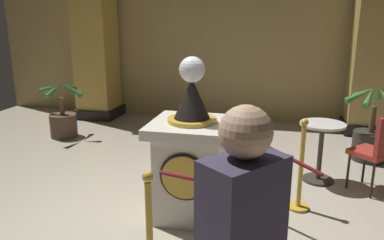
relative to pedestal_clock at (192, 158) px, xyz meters
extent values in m
plane|color=#B2A893|center=(-0.27, -0.09, -0.64)|extent=(10.11, 10.11, 0.00)
cube|color=tan|center=(-0.27, 4.21, 1.19)|extent=(10.11, 0.16, 3.67)
cube|color=beige|center=(0.00, 0.01, -0.18)|extent=(0.65, 0.65, 0.93)
cube|color=beige|center=(0.00, 0.01, 0.33)|extent=(0.82, 0.82, 0.10)
cylinder|color=gold|center=(0.00, -0.34, -0.07)|extent=(0.42, 0.03, 0.42)
cylinder|color=black|center=(0.00, -0.33, -0.07)|extent=(0.48, 0.01, 0.48)
cylinder|color=gold|center=(0.00, 0.01, 0.40)|extent=(0.49, 0.49, 0.04)
cone|color=black|center=(0.00, 0.01, 0.62)|extent=(0.36, 0.36, 0.39)
cylinder|color=gold|center=(0.00, 0.01, 0.81)|extent=(0.03, 0.03, 0.06)
sphere|color=silver|center=(0.00, 0.01, 0.90)|extent=(0.25, 0.25, 0.25)
sphere|color=gold|center=(-0.02, -1.24, 0.33)|extent=(0.08, 0.08, 0.08)
cylinder|color=gold|center=(1.10, 0.41, -0.63)|extent=(0.24, 0.24, 0.03)
cylinder|color=gold|center=(1.10, 0.41, -0.17)|extent=(0.05, 0.05, 0.94)
sphere|color=gold|center=(1.10, 0.41, 0.34)|extent=(0.08, 0.08, 0.08)
cylinder|color=#591419|center=(0.26, -0.83, 0.15)|extent=(0.85, 0.59, 0.22)
cylinder|color=#591419|center=(0.82, 0.00, 0.15)|extent=(0.85, 0.59, 0.22)
sphere|color=#591419|center=(0.54, -0.42, 0.06)|extent=(0.04, 0.04, 0.04)
cube|color=black|center=(-2.89, 3.67, -0.54)|extent=(0.83, 0.83, 0.20)
cube|color=gold|center=(-2.89, 3.67, 1.12)|extent=(0.72, 0.72, 3.52)
cube|color=black|center=(2.36, 3.67, -0.54)|extent=(0.69, 0.69, 0.20)
cube|color=tan|center=(2.36, 3.67, 1.12)|extent=(0.60, 0.60, 3.52)
cylinder|color=#4C3828|center=(-2.84, 2.18, -0.44)|extent=(0.46, 0.46, 0.41)
cylinder|color=brown|center=(-2.84, 2.18, -0.09)|extent=(0.08, 0.08, 0.30)
cone|color=#2D662D|center=(-2.63, 2.19, 0.22)|extent=(0.41, 0.11, 0.30)
cone|color=#2D662D|center=(-2.82, 2.39, 0.22)|extent=(0.13, 0.43, 0.25)
cone|color=#2D662D|center=(-3.05, 2.20, 0.22)|extent=(0.43, 0.14, 0.23)
cone|color=#2D662D|center=(-2.85, 1.97, 0.22)|extent=(0.10, 0.43, 0.23)
cylinder|color=#2D2823|center=(2.17, 2.18, -0.43)|extent=(0.48, 0.48, 0.43)
cylinder|color=brown|center=(2.17, 2.18, -0.02)|extent=(0.08, 0.08, 0.38)
cone|color=#387533|center=(2.24, 2.38, 0.33)|extent=(0.21, 0.42, 0.33)
cone|color=#387533|center=(2.04, 2.35, 0.33)|extent=(0.29, 0.41, 0.32)
cone|color=#387533|center=(1.96, 2.14, 0.33)|extent=(0.44, 0.18, 0.29)
cone|color=#387533|center=(2.05, 2.00, 0.33)|extent=(0.28, 0.41, 0.32)
cube|color=#383347|center=(0.69, -2.01, 0.50)|extent=(0.40, 0.42, 0.62)
sphere|color=tan|center=(0.69, -2.01, 0.92)|extent=(0.22, 0.22, 0.22)
cylinder|color=#332D28|center=(1.38, 1.23, -0.63)|extent=(0.39, 0.39, 0.03)
cylinder|color=#332D28|center=(1.38, 1.23, -0.27)|extent=(0.06, 0.06, 0.75)
cylinder|color=silver|center=(1.38, 1.23, 0.11)|extent=(0.56, 0.56, 0.03)
cylinder|color=black|center=(1.93, 1.30, -0.42)|extent=(0.03, 0.03, 0.45)
cylinder|color=black|center=(1.70, 1.08, -0.42)|extent=(0.03, 0.03, 0.45)
cylinder|color=black|center=(1.93, 0.85, -0.42)|extent=(0.03, 0.03, 0.45)
cube|color=maroon|center=(1.93, 1.08, -0.16)|extent=(0.57, 0.57, 0.06)
camera|label=1|loc=(0.81, -3.46, 1.35)|focal=34.82mm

